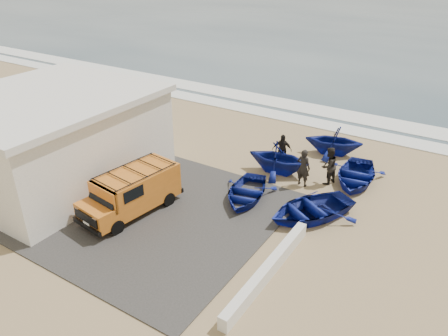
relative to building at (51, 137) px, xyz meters
The scene contains 16 objects.
ground 8.06m from the building, 14.93° to the left, with size 160.00×160.00×0.00m, color tan.
slab 5.90m from the building, ahead, with size 12.00×10.00×0.05m, color #3E3B39.
ocean 58.52m from the building, 82.63° to the left, with size 180.00×88.00×0.01m, color #385166.
surf_line 16.02m from the building, 61.82° to the left, with size 180.00×1.60×0.06m, color white.
surf_wash 18.25m from the building, 65.56° to the left, with size 180.00×2.20×0.04m, color white.
building is the anchor object (origin of this frame).
parapet 12.68m from the building, ahead, with size 0.35×6.00×0.55m, color silver.
van 5.68m from the building, ahead, with size 2.37×4.73×1.94m.
boat_near_left 9.90m from the building, 19.09° to the left, with size 2.48×3.48×0.72m, color navy.
boat_near_right 12.87m from the building, 15.36° to the left, with size 2.86×4.01×0.83m, color navy.
boat_mid_left 11.33m from the building, 34.51° to the left, with size 2.77×3.21×1.69m, color navy.
boat_mid_right 15.07m from the building, 29.97° to the left, with size 2.70×3.78×0.78m, color navy.
boat_far_left 14.88m from the building, 42.83° to the left, with size 2.69×3.12×1.64m, color navy.
fisherman_front 12.38m from the building, 28.23° to the left, with size 0.69×0.45×1.90m, color black.
fisherman_middle 13.61m from the building, 29.37° to the left, with size 0.92×0.72×1.90m, color black.
fisherman_back 11.65m from the building, 38.74° to the left, with size 1.03×0.43×1.76m, color black.
Camera 1 is at (10.16, -14.00, 10.50)m, focal length 35.00 mm.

